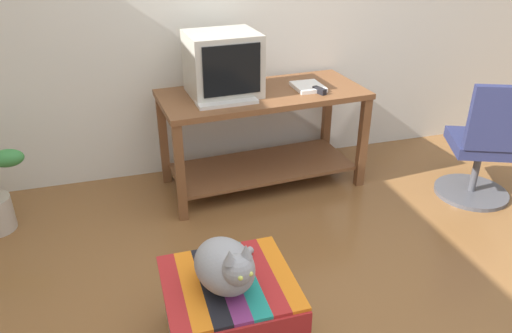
{
  "coord_description": "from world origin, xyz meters",
  "views": [
    {
      "loc": [
        -0.78,
        -1.56,
        1.85
      ],
      "look_at": [
        -0.06,
        0.85,
        0.55
      ],
      "focal_mm": 34.52,
      "sensor_mm": 36.0,
      "label": 1
    }
  ],
  "objects_px": {
    "tv_monitor": "(223,65)",
    "office_chair": "(484,150)",
    "ottoman_with_blanket": "(230,312)",
    "cat": "(226,266)",
    "book": "(308,87)",
    "desk": "(263,122)",
    "stapler": "(319,91)",
    "keyboard": "(227,102)"
  },
  "relations": [
    {
      "from": "tv_monitor",
      "to": "office_chair",
      "type": "bearing_deg",
      "value": -26.32
    },
    {
      "from": "tv_monitor",
      "to": "ottoman_with_blanket",
      "type": "distance_m",
      "value": 1.71
    },
    {
      "from": "cat",
      "to": "book",
      "type": "bearing_deg",
      "value": 41.5
    },
    {
      "from": "ottoman_with_blanket",
      "to": "book",
      "type": "bearing_deg",
      "value": 56.67
    },
    {
      "from": "desk",
      "to": "stapler",
      "type": "bearing_deg",
      "value": -25.46
    },
    {
      "from": "book",
      "to": "ottoman_with_blanket",
      "type": "distance_m",
      "value": 1.81
    },
    {
      "from": "keyboard",
      "to": "cat",
      "type": "bearing_deg",
      "value": -107.08
    },
    {
      "from": "keyboard",
      "to": "book",
      "type": "xyz_separation_m",
      "value": [
        0.63,
        0.14,
        0.0
      ]
    },
    {
      "from": "desk",
      "to": "office_chair",
      "type": "bearing_deg",
      "value": -28.94
    },
    {
      "from": "keyboard",
      "to": "ottoman_with_blanket",
      "type": "height_order",
      "value": "keyboard"
    },
    {
      "from": "ottoman_with_blanket",
      "to": "stapler",
      "type": "height_order",
      "value": "stapler"
    },
    {
      "from": "ottoman_with_blanket",
      "to": "keyboard",
      "type": "bearing_deg",
      "value": 76.4
    },
    {
      "from": "cat",
      "to": "office_chair",
      "type": "distance_m",
      "value": 2.21
    },
    {
      "from": "cat",
      "to": "ottoman_with_blanket",
      "type": "bearing_deg",
      "value": 51.53
    },
    {
      "from": "book",
      "to": "office_chair",
      "type": "distance_m",
      "value": 1.3
    },
    {
      "from": "tv_monitor",
      "to": "ottoman_with_blanket",
      "type": "relative_size",
      "value": 0.84
    },
    {
      "from": "stapler",
      "to": "book",
      "type": "bearing_deg",
      "value": 88.94
    },
    {
      "from": "tv_monitor",
      "to": "office_chair",
      "type": "height_order",
      "value": "tv_monitor"
    },
    {
      "from": "stapler",
      "to": "keyboard",
      "type": "bearing_deg",
      "value": 163.64
    },
    {
      "from": "book",
      "to": "cat",
      "type": "relative_size",
      "value": 0.6
    },
    {
      "from": "keyboard",
      "to": "cat",
      "type": "distance_m",
      "value": 1.4
    },
    {
      "from": "desk",
      "to": "book",
      "type": "height_order",
      "value": "book"
    },
    {
      "from": "tv_monitor",
      "to": "book",
      "type": "bearing_deg",
      "value": -9.71
    },
    {
      "from": "book",
      "to": "keyboard",
      "type": "bearing_deg",
      "value": -168.48
    },
    {
      "from": "stapler",
      "to": "tv_monitor",
      "type": "bearing_deg",
      "value": 146.16
    },
    {
      "from": "tv_monitor",
      "to": "ottoman_with_blanket",
      "type": "height_order",
      "value": "tv_monitor"
    },
    {
      "from": "desk",
      "to": "book",
      "type": "relative_size",
      "value": 6.13
    },
    {
      "from": "stapler",
      "to": "ottoman_with_blanket",
      "type": "bearing_deg",
      "value": -144.7
    },
    {
      "from": "office_chair",
      "to": "stapler",
      "type": "bearing_deg",
      "value": -3.61
    },
    {
      "from": "tv_monitor",
      "to": "cat",
      "type": "xyz_separation_m",
      "value": [
        -0.36,
        -1.54,
        -0.45
      ]
    },
    {
      "from": "cat",
      "to": "stapler",
      "type": "relative_size",
      "value": 3.65
    },
    {
      "from": "tv_monitor",
      "to": "stapler",
      "type": "distance_m",
      "value": 0.69
    },
    {
      "from": "ottoman_with_blanket",
      "to": "stapler",
      "type": "relative_size",
      "value": 5.37
    },
    {
      "from": "book",
      "to": "cat",
      "type": "xyz_separation_m",
      "value": [
        -0.96,
        -1.48,
        -0.25
      ]
    },
    {
      "from": "book",
      "to": "ottoman_with_blanket",
      "type": "height_order",
      "value": "book"
    },
    {
      "from": "book",
      "to": "stapler",
      "type": "distance_m",
      "value": 0.13
    },
    {
      "from": "keyboard",
      "to": "stapler",
      "type": "distance_m",
      "value": 0.67
    },
    {
      "from": "book",
      "to": "stapler",
      "type": "relative_size",
      "value": 2.2
    },
    {
      "from": "desk",
      "to": "tv_monitor",
      "type": "distance_m",
      "value": 0.52
    },
    {
      "from": "keyboard",
      "to": "office_chair",
      "type": "distance_m",
      "value": 1.81
    },
    {
      "from": "keyboard",
      "to": "stapler",
      "type": "height_order",
      "value": "stapler"
    },
    {
      "from": "ottoman_with_blanket",
      "to": "office_chair",
      "type": "xyz_separation_m",
      "value": [
        2.02,
        0.8,
        0.2
      ]
    }
  ]
}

